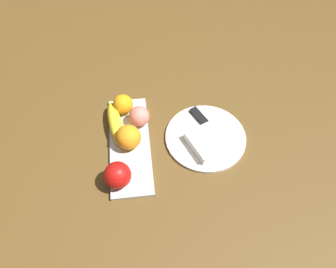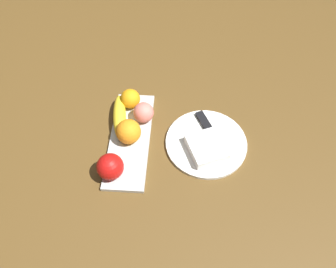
{
  "view_description": "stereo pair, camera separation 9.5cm",
  "coord_description": "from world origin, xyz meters",
  "px_view_note": "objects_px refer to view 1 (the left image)",
  "views": [
    {
      "loc": [
        0.59,
        0.02,
        0.83
      ],
      "look_at": [
        0.05,
        0.08,
        0.04
      ],
      "focal_mm": 34.79,
      "sensor_mm": 36.0,
      "label": 1
    },
    {
      "loc": [
        0.59,
        0.11,
        0.83
      ],
      "look_at": [
        0.05,
        0.08,
        0.04
      ],
      "focal_mm": 34.79,
      "sensor_mm": 36.0,
      "label": 2
    }
  ],
  "objects_px": {
    "apple": "(118,175)",
    "dinner_plate": "(205,137)",
    "orange_near_apple": "(123,104)",
    "knife": "(204,122)",
    "folded_napkin": "(208,142)",
    "peach": "(139,116)",
    "fruit_tray": "(130,145)",
    "banana": "(115,123)",
    "orange_near_banana": "(128,137)"
  },
  "relations": [
    {
      "from": "dinner_plate",
      "to": "orange_near_apple",
      "type": "bearing_deg",
      "value": -117.87
    },
    {
      "from": "apple",
      "to": "banana",
      "type": "distance_m",
      "value": 0.19
    },
    {
      "from": "orange_near_banana",
      "to": "knife",
      "type": "xyz_separation_m",
      "value": [
        -0.06,
        0.23,
        -0.03
      ]
    },
    {
      "from": "fruit_tray",
      "to": "apple",
      "type": "distance_m",
      "value": 0.14
    },
    {
      "from": "apple",
      "to": "peach",
      "type": "distance_m",
      "value": 0.21
    },
    {
      "from": "peach",
      "to": "dinner_plate",
      "type": "distance_m",
      "value": 0.21
    },
    {
      "from": "fruit_tray",
      "to": "banana",
      "type": "distance_m",
      "value": 0.08
    },
    {
      "from": "apple",
      "to": "orange_near_apple",
      "type": "xyz_separation_m",
      "value": [
        -0.25,
        0.02,
        -0.01
      ]
    },
    {
      "from": "orange_near_apple",
      "to": "knife",
      "type": "xyz_separation_m",
      "value": [
        0.08,
        0.25,
        -0.03
      ]
    },
    {
      "from": "banana",
      "to": "folded_napkin",
      "type": "relative_size",
      "value": 1.56
    },
    {
      "from": "peach",
      "to": "knife",
      "type": "height_order",
      "value": "peach"
    },
    {
      "from": "fruit_tray",
      "to": "knife",
      "type": "bearing_deg",
      "value": 102.65
    },
    {
      "from": "banana",
      "to": "folded_napkin",
      "type": "bearing_deg",
      "value": -118.16
    },
    {
      "from": "knife",
      "to": "folded_napkin",
      "type": "bearing_deg",
      "value": -28.2
    },
    {
      "from": "banana",
      "to": "knife",
      "type": "height_order",
      "value": "banana"
    },
    {
      "from": "peach",
      "to": "knife",
      "type": "relative_size",
      "value": 0.37
    },
    {
      "from": "banana",
      "to": "dinner_plate",
      "type": "height_order",
      "value": "banana"
    },
    {
      "from": "banana",
      "to": "orange_near_banana",
      "type": "bearing_deg",
      "value": -159.27
    },
    {
      "from": "banana",
      "to": "orange_near_banana",
      "type": "height_order",
      "value": "orange_near_banana"
    },
    {
      "from": "apple",
      "to": "banana",
      "type": "relative_size",
      "value": 0.45
    },
    {
      "from": "apple",
      "to": "dinner_plate",
      "type": "height_order",
      "value": "apple"
    },
    {
      "from": "orange_near_apple",
      "to": "dinner_plate",
      "type": "relative_size",
      "value": 0.26
    },
    {
      "from": "apple",
      "to": "orange_near_banana",
      "type": "distance_m",
      "value": 0.12
    },
    {
      "from": "fruit_tray",
      "to": "apple",
      "type": "bearing_deg",
      "value": -15.82
    },
    {
      "from": "folded_napkin",
      "to": "knife",
      "type": "height_order",
      "value": "folded_napkin"
    },
    {
      "from": "dinner_plate",
      "to": "folded_napkin",
      "type": "height_order",
      "value": "folded_napkin"
    },
    {
      "from": "fruit_tray",
      "to": "dinner_plate",
      "type": "bearing_deg",
      "value": 90.0
    },
    {
      "from": "orange_near_banana",
      "to": "peach",
      "type": "relative_size",
      "value": 1.17
    },
    {
      "from": "orange_near_apple",
      "to": "fruit_tray",
      "type": "bearing_deg",
      "value": 5.35
    },
    {
      "from": "fruit_tray",
      "to": "peach",
      "type": "distance_m",
      "value": 0.09
    },
    {
      "from": "fruit_tray",
      "to": "orange_near_apple",
      "type": "bearing_deg",
      "value": -174.65
    },
    {
      "from": "peach",
      "to": "knife",
      "type": "bearing_deg",
      "value": 83.53
    },
    {
      "from": "fruit_tray",
      "to": "folded_napkin",
      "type": "relative_size",
      "value": 3.23
    },
    {
      "from": "orange_near_banana",
      "to": "orange_near_apple",
      "type": "bearing_deg",
      "value": -174.94
    },
    {
      "from": "fruit_tray",
      "to": "dinner_plate",
      "type": "xyz_separation_m",
      "value": [
        -0.0,
        0.23,
        -0.0
      ]
    },
    {
      "from": "apple",
      "to": "fruit_tray",
      "type": "bearing_deg",
      "value": 164.18
    },
    {
      "from": "apple",
      "to": "orange_near_apple",
      "type": "relative_size",
      "value": 1.19
    },
    {
      "from": "peach",
      "to": "apple",
      "type": "bearing_deg",
      "value": -19.44
    },
    {
      "from": "orange_near_apple",
      "to": "orange_near_banana",
      "type": "height_order",
      "value": "orange_near_banana"
    },
    {
      "from": "orange_near_apple",
      "to": "orange_near_banana",
      "type": "xyz_separation_m",
      "value": [
        0.13,
        0.01,
        0.01
      ]
    },
    {
      "from": "fruit_tray",
      "to": "knife",
      "type": "distance_m",
      "value": 0.24
    },
    {
      "from": "fruit_tray",
      "to": "dinner_plate",
      "type": "relative_size",
      "value": 1.41
    },
    {
      "from": "apple",
      "to": "peach",
      "type": "xyz_separation_m",
      "value": [
        -0.2,
        0.07,
        -0.01
      ]
    },
    {
      "from": "fruit_tray",
      "to": "folded_napkin",
      "type": "bearing_deg",
      "value": 82.45
    },
    {
      "from": "apple",
      "to": "banana",
      "type": "bearing_deg",
      "value": -178.78
    },
    {
      "from": "dinner_plate",
      "to": "folded_napkin",
      "type": "xyz_separation_m",
      "value": [
        0.03,
        0.0,
        0.02
      ]
    },
    {
      "from": "peach",
      "to": "orange_near_apple",
      "type": "bearing_deg",
      "value": -138.64
    },
    {
      "from": "orange_near_apple",
      "to": "knife",
      "type": "distance_m",
      "value": 0.26
    },
    {
      "from": "banana",
      "to": "orange_near_banana",
      "type": "distance_m",
      "value": 0.08
    },
    {
      "from": "fruit_tray",
      "to": "peach",
      "type": "height_order",
      "value": "peach"
    }
  ]
}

